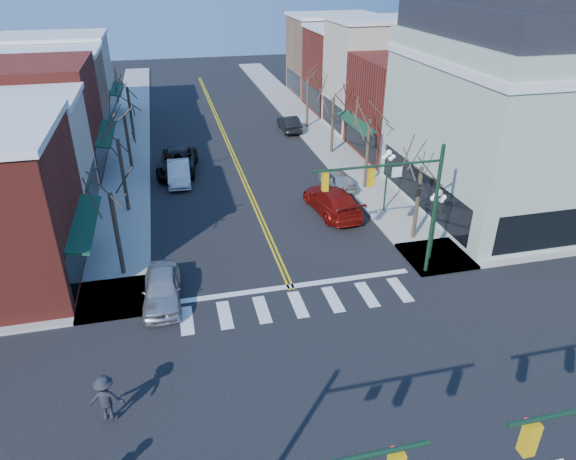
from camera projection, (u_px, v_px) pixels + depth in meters
ground at (338, 397)px, 19.78m from camera, size 160.00×160.00×0.00m
sidewalk_left at (124, 205)px, 35.13m from camera, size 3.50×70.00×0.15m
sidewalk_right at (364, 182)px, 38.76m from camera, size 3.50×70.00×0.15m
bldg_left_stucco_a at (1, 165)px, 31.59m from camera, size 10.00×7.00×7.50m
bldg_left_brick_b at (26, 122)px, 38.23m from camera, size 10.00×9.00×8.50m
bldg_left_tan at (46, 101)px, 45.49m from camera, size 10.00×7.50×7.80m
bldg_left_stucco_b at (59, 81)px, 52.06m from camera, size 10.00×8.00×8.20m
bldg_right_brick_a at (418, 106)px, 43.28m from camera, size 10.00×8.50×8.00m
bldg_right_stucco at (383, 76)px, 49.48m from camera, size 10.00×7.00×10.00m
bldg_right_brick_b at (355, 70)px, 56.27m from camera, size 10.00×8.00×8.50m
bldg_right_tan at (333, 56)px, 63.04m from camera, size 10.00×8.00×9.00m
victorian_corner at (517, 107)px, 32.57m from camera, size 12.25×14.25×13.30m
traffic_mast_far_right at (402, 196)px, 25.10m from camera, size 6.60×0.28×7.20m
lamppost_corner at (436, 213)px, 27.41m from camera, size 0.36×0.36×4.33m
lamppost_midblock at (387, 170)px, 33.00m from camera, size 0.36×0.36×4.33m
tree_left_a at (117, 236)px, 26.39m from camera, size 0.24×0.24×4.76m
tree_left_b at (123, 177)px, 33.20m from camera, size 0.24×0.24×5.04m
tree_left_c at (128, 142)px, 40.20m from camera, size 0.24×0.24×4.55m
tree_left_d at (131, 114)px, 46.99m from camera, size 0.24×0.24×4.90m
tree_right_a at (417, 205)px, 29.91m from camera, size 0.24×0.24×4.62m
tree_right_b at (367, 155)px, 36.66m from camera, size 0.24×0.24×5.18m
tree_right_c at (332, 126)px, 43.62m from camera, size 0.24×0.24×4.83m
tree_right_d at (307, 103)px, 50.46m from camera, size 0.24×0.24×4.97m
car_left_near at (162, 289)px, 24.98m from camera, size 1.98×4.56×1.53m
car_left_mid at (179, 172)px, 38.63m from camera, size 1.77×4.70×1.53m
car_left_far at (178, 162)px, 40.38m from camera, size 3.63×6.43×1.70m
car_right_near at (332, 201)px, 33.87m from camera, size 2.99×6.09×1.71m
car_right_mid at (337, 179)px, 37.57m from camera, size 2.00×4.32×1.43m
car_right_far at (289, 124)px, 50.29m from camera, size 1.58×4.49×1.48m
pedestrian_dark_b at (106, 398)px, 18.28m from camera, size 1.33×0.89×1.91m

